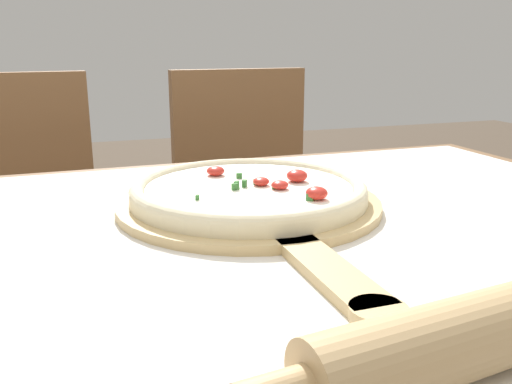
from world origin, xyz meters
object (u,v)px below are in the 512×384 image
at_px(rolling_pin, 502,325).
at_px(chair_left, 22,233).
at_px(pizza_peel, 254,207).
at_px(chair_right, 251,210).
at_px(pizza, 249,190).

relative_size(rolling_pin, chair_left, 0.46).
xyz_separation_m(pizza_peel, chair_left, (-0.35, 0.68, -0.23)).
xyz_separation_m(pizza_peel, rolling_pin, (0.05, -0.39, 0.02)).
xyz_separation_m(chair_left, chair_right, (0.58, 0.00, 0.00)).
bearing_deg(chair_left, chair_right, -6.75).
distance_m(pizza_peel, chair_right, 0.75).
bearing_deg(pizza_peel, chair_left, 117.58).
bearing_deg(chair_left, pizza, -68.49).
bearing_deg(pizza, pizza_peel, -91.29).
bearing_deg(pizza_peel, pizza, 88.71).
relative_size(pizza_peel, chair_right, 0.61).
bearing_deg(pizza_peel, rolling_pin, -82.75).
height_order(pizza_peel, pizza, pizza).
xyz_separation_m(rolling_pin, chair_left, (-0.41, 1.07, -0.25)).
bearing_deg(chair_right, rolling_pin, -102.08).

